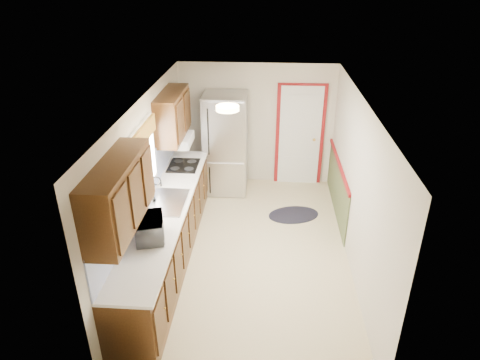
# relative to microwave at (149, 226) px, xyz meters

# --- Properties ---
(room_shell) EXTENTS (3.20, 5.20, 2.52)m
(room_shell) POSITION_rel_microwave_xyz_m (1.20, 1.10, 0.09)
(room_shell) COLOR beige
(room_shell) RESTS_ON ground
(kitchen_run) EXTENTS (0.63, 4.00, 2.20)m
(kitchen_run) POSITION_rel_microwave_xyz_m (-0.04, 0.81, -0.30)
(kitchen_run) COLOR #3B210D
(kitchen_run) RESTS_ON ground
(back_wall_trim) EXTENTS (1.12, 2.30, 2.08)m
(back_wall_trim) POSITION_rel_microwave_xyz_m (2.19, 3.31, -0.22)
(back_wall_trim) COLOR maroon
(back_wall_trim) RESTS_ON ground
(ceiling_fixture) EXTENTS (0.30, 0.30, 0.06)m
(ceiling_fixture) POSITION_rel_microwave_xyz_m (0.90, 0.90, 1.25)
(ceiling_fixture) COLOR #FFD88C
(ceiling_fixture) RESTS_ON room_shell
(microwave) EXTENTS (0.41, 0.56, 0.34)m
(microwave) POSITION_rel_microwave_xyz_m (0.00, 0.00, 0.00)
(microwave) COLOR white
(microwave) RESTS_ON kitchen_run
(refrigerator) EXTENTS (0.80, 0.80, 1.92)m
(refrigerator) POSITION_rel_microwave_xyz_m (0.63, 3.15, -0.15)
(refrigerator) COLOR #B7B7BC
(refrigerator) RESTS_ON ground
(rug) EXTENTS (1.03, 0.81, 0.01)m
(rug) POSITION_rel_microwave_xyz_m (1.93, 2.22, -1.11)
(rug) COLOR black
(rug) RESTS_ON ground
(cooktop) EXTENTS (0.49, 0.59, 0.02)m
(cooktop) POSITION_rel_microwave_xyz_m (0.01, 2.15, -0.16)
(cooktop) COLOR black
(cooktop) RESTS_ON kitchen_run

